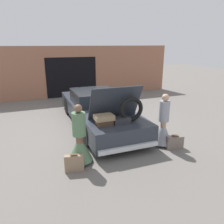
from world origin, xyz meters
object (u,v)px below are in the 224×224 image
(car, at_px, (98,110))
(suitcase_beside_left_person, at_px, (74,163))
(person_left, at_px, (80,143))
(person_right, at_px, (163,127))
(suitcase_beside_right_person, at_px, (175,142))

(car, bearing_deg, suitcase_beside_left_person, -117.42)
(car, bearing_deg, person_left, -116.62)
(person_left, bearing_deg, suitcase_beside_left_person, -21.33)
(person_left, relative_size, suitcase_beside_left_person, 3.28)
(car, height_order, person_right, car)
(suitcase_beside_right_person, bearing_deg, car, 118.37)
(person_right, bearing_deg, car, 23.16)
(car, bearing_deg, suitcase_beside_right_person, -61.63)
(person_left, relative_size, person_right, 0.98)
(person_left, relative_size, suitcase_beside_right_person, 3.03)
(person_left, xyz_separation_m, suitcase_beside_right_person, (2.72, -0.21, -0.35))
(car, relative_size, suitcase_beside_left_person, 11.68)
(car, xyz_separation_m, person_left, (-1.26, -2.51, -0.03))
(person_right, distance_m, suitcase_beside_left_person, 2.80)
(suitcase_beside_left_person, bearing_deg, person_right, 9.55)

